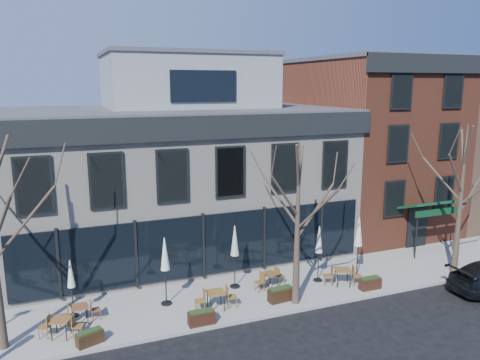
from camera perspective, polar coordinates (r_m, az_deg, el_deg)
name	(u,v)px	position (r m, az deg, el deg)	size (l,w,h in m)	color
ground	(203,282)	(23.49, -4.49, -12.28)	(120.00, 120.00, 0.00)	black
sidewalk_front	(283,287)	(22.74, 5.21, -12.92)	(33.50, 4.70, 0.15)	gray
corner_building	(177,170)	(26.83, -7.67, 1.24)	(18.39, 10.39, 11.10)	beige
red_brick_building	(368,144)	(32.19, 15.32, 4.29)	(8.20, 11.78, 11.18)	brown
bg_building	(468,145)	(39.72, 26.08, 3.90)	(12.00, 12.00, 10.00)	#8C664C
tree_mid	(298,222)	(19.87, 7.06, -5.15)	(3.50, 3.55, 7.04)	#382B21
tree_right	(461,198)	(25.27, 25.35, -2.05)	(3.72, 3.77, 7.48)	#382B21
cafe_set_0	(61,326)	(19.53, -20.99, -16.28)	(1.72, 0.96, 0.89)	brown
cafe_set_1	(80,312)	(20.36, -18.93, -14.99)	(1.63, 0.68, 0.85)	brown
cafe_set_2	(216,298)	(20.33, -2.97, -14.20)	(1.86, 0.80, 0.97)	brown
cafe_set_3	(270,279)	(22.33, 3.63, -11.90)	(1.70, 0.85, 0.87)	brown
cafe_set_4	(343,275)	(23.04, 12.39, -11.26)	(1.86, 1.13, 0.97)	brown
umbrella_0	(71,277)	(20.44, -19.93, -11.04)	(0.39, 0.39, 2.43)	black
umbrella_1	(165,258)	(20.35, -9.14, -9.34)	(0.48, 0.48, 3.01)	black
umbrella_2	(235,244)	(21.73, -0.64, -7.81)	(0.48, 0.48, 3.01)	black
umbrella_3	(319,243)	(22.79, 9.61, -7.52)	(0.44, 0.44, 2.75)	black
umbrella_4	(359,235)	(23.59, 14.26, -6.49)	(0.49, 0.49, 3.06)	black
planter_0	(90,337)	(18.82, -17.83, -17.80)	(1.05, 0.69, 0.55)	#322210
planter_1	(201,317)	(19.32, -4.72, -16.36)	(1.06, 0.43, 0.59)	#331A11
planter_2	(281,294)	(21.17, 5.00, -13.69)	(1.16, 0.54, 0.63)	black
planter_3	(370,283)	(23.03, 15.57, -12.01)	(1.03, 0.41, 0.58)	#321A10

